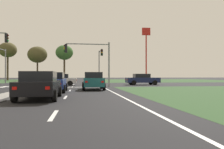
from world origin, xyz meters
TOP-DOWN VIEW (x-y plane):
  - ground_plane at (0.00, 30.00)m, footprint 200.00×200.00m
  - grass_verge_far_right at (25.50, 54.50)m, footprint 35.00×35.00m
  - median_island_far at (0.00, 55.00)m, footprint 1.20×36.00m
  - lane_dash_near at (3.50, 5.59)m, footprint 0.14×2.00m
  - lane_dash_second at (3.50, 11.59)m, footprint 0.14×2.00m
  - lane_dash_third at (3.50, 17.59)m, footprint 0.14×2.00m
  - lane_dash_fourth at (3.50, 23.59)m, footprint 0.14×2.00m
  - lane_dash_fifth at (3.50, 29.59)m, footprint 0.14×2.00m
  - edge_line_right at (6.85, 12.00)m, footprint 0.14×24.00m
  - stop_bar_near at (3.80, 23.00)m, footprint 6.40×0.50m
  - crosswalk_bar_third at (-4.10, 24.80)m, footprint 0.70×2.80m
  - crosswalk_bar_fourth at (-2.95, 24.80)m, footprint 0.70×2.80m
  - crosswalk_bar_fifth at (-1.80, 24.80)m, footprint 0.70×2.80m
  - crosswalk_bar_sixth at (-0.65, 24.80)m, footprint 0.70×2.80m
  - crosswalk_bar_seventh at (0.50, 24.80)m, footprint 0.70×2.80m
  - car_teal_near at (5.53, 18.66)m, footprint 1.96×4.21m
  - car_white_second at (-2.36, 57.38)m, footprint 1.98×4.44m
  - car_navy_third at (12.84, 28.14)m, footprint 4.58×2.05m
  - car_silver_fourth at (1.74, 27.71)m, footprint 4.45×1.99m
  - car_maroon_sixth at (-2.20, 50.54)m, footprint 1.96×4.35m
  - car_black_seventh at (2.17, 10.80)m, footprint 2.10×4.39m
  - car_blue_eighth at (2.29, 16.08)m, footprint 1.99×4.40m
  - traffic_signal_far_left at (-7.60, 34.94)m, footprint 0.32×4.60m
  - traffic_signal_far_right at (7.60, 34.72)m, footprint 0.32×5.11m
  - traffic_signal_near_right at (5.63, 23.40)m, footprint 5.13×0.32m
  - pedestrian_at_median at (-0.27, 39.84)m, footprint 0.34×0.34m
  - fastfood_pole_sign at (18.56, 45.28)m, footprint 1.80×0.40m
  - treeline_second at (-14.52, 60.64)m, footprint 4.62×4.62m
  - treeline_third at (-6.79, 59.74)m, footprint 5.06×5.06m
  - treeline_fourth at (0.35, 57.47)m, footprint 4.47×4.47m

SIDE VIEW (x-z plane):
  - ground_plane at x=0.00m, z-range 0.00..0.00m
  - grass_verge_far_right at x=25.50m, z-range 0.00..0.01m
  - lane_dash_near at x=3.50m, z-range 0.00..0.01m
  - lane_dash_second at x=3.50m, z-range 0.00..0.01m
  - lane_dash_third at x=3.50m, z-range 0.00..0.01m
  - lane_dash_fourth at x=3.50m, z-range 0.00..0.01m
  - lane_dash_fifth at x=3.50m, z-range 0.00..0.01m
  - edge_line_right at x=6.85m, z-range 0.00..0.01m
  - stop_bar_near at x=3.80m, z-range 0.00..0.01m
  - crosswalk_bar_third at x=-4.10m, z-range 0.00..0.01m
  - crosswalk_bar_fourth at x=-2.95m, z-range 0.00..0.01m
  - crosswalk_bar_fifth at x=-1.80m, z-range 0.00..0.01m
  - crosswalk_bar_sixth at x=-0.65m, z-range 0.00..0.01m
  - crosswalk_bar_seventh at x=0.50m, z-range 0.00..0.01m
  - median_island_far at x=0.00m, z-range 0.00..0.14m
  - car_white_second at x=-2.36m, z-range 0.02..1.49m
  - car_silver_fourth at x=1.74m, z-range 0.02..1.49m
  - car_black_seventh at x=2.17m, z-range 0.02..1.52m
  - car_navy_third at x=12.84m, z-range 0.02..1.53m
  - car_blue_eighth at x=2.29m, z-range 0.02..1.54m
  - car_maroon_sixth at x=-2.20m, z-range 0.02..1.59m
  - car_teal_near at x=5.53m, z-range 0.01..1.60m
  - pedestrian_at_median at x=-0.27m, z-range 0.31..1.96m
  - traffic_signal_near_right at x=5.63m, z-range 1.00..6.06m
  - traffic_signal_far_left at x=-7.60m, z-range 1.05..6.61m
  - traffic_signal_far_right at x=7.60m, z-range 1.07..6.59m
  - treeline_third at x=-6.79m, z-range 2.29..11.24m
  - treeline_fourth at x=0.35m, z-range 2.60..11.73m
  - treeline_second at x=-14.52m, z-range 2.96..12.98m
  - fastfood_pole_sign at x=18.56m, z-range 2.66..14.28m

